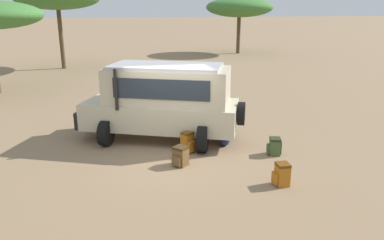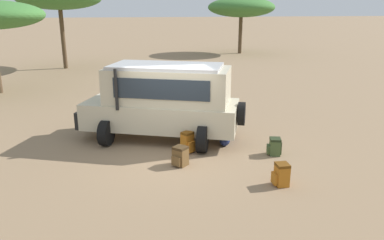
{
  "view_description": "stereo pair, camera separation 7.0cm",
  "coord_description": "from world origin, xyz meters",
  "px_view_note": "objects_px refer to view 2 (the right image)",
  "views": [
    {
      "loc": [
        -1.61,
        -10.14,
        4.15
      ],
      "look_at": [
        0.6,
        0.05,
        1.0
      ],
      "focal_mm": 35.0,
      "sensor_mm": 36.0,
      "label": 1
    },
    {
      "loc": [
        -1.54,
        -10.16,
        4.15
      ],
      "look_at": [
        0.6,
        0.05,
        1.0
      ],
      "focal_mm": 35.0,
      "sensor_mm": 36.0,
      "label": 2
    }
  ],
  "objects_px": {
    "backpack_outermost": "(188,143)",
    "duffel_bag_low_black_case": "(226,137)",
    "backpack_cluster_center": "(281,175)",
    "safari_vehicle": "(164,100)",
    "backpack_beside_front_wheel": "(180,156)",
    "acacia_tree_centre_back": "(241,7)",
    "backpack_near_rear_wheel": "(274,147)"
  },
  "relations": [
    {
      "from": "backpack_outermost",
      "to": "acacia_tree_centre_back",
      "type": "bearing_deg",
      "value": 67.72
    },
    {
      "from": "safari_vehicle",
      "to": "duffel_bag_low_black_case",
      "type": "relative_size",
      "value": 6.3
    },
    {
      "from": "backpack_beside_front_wheel",
      "to": "acacia_tree_centre_back",
      "type": "relative_size",
      "value": 0.09
    },
    {
      "from": "backpack_beside_front_wheel",
      "to": "acacia_tree_centre_back",
      "type": "bearing_deg",
      "value": 67.69
    },
    {
      "from": "backpack_cluster_center",
      "to": "backpack_outermost",
      "type": "distance_m",
      "value": 3.14
    },
    {
      "from": "backpack_outermost",
      "to": "duffel_bag_low_black_case",
      "type": "relative_size",
      "value": 0.74
    },
    {
      "from": "backpack_beside_front_wheel",
      "to": "backpack_outermost",
      "type": "bearing_deg",
      "value": 66.81
    },
    {
      "from": "safari_vehicle",
      "to": "backpack_near_rear_wheel",
      "type": "distance_m",
      "value": 3.75
    },
    {
      "from": "duffel_bag_low_black_case",
      "to": "acacia_tree_centre_back",
      "type": "distance_m",
      "value": 24.8
    },
    {
      "from": "backpack_beside_front_wheel",
      "to": "duffel_bag_low_black_case",
      "type": "bearing_deg",
      "value": 39.99
    },
    {
      "from": "duffel_bag_low_black_case",
      "to": "backpack_beside_front_wheel",
      "type": "bearing_deg",
      "value": -140.01
    },
    {
      "from": "backpack_outermost",
      "to": "backpack_near_rear_wheel",
      "type": "bearing_deg",
      "value": -16.0
    },
    {
      "from": "backpack_near_rear_wheel",
      "to": "duffel_bag_low_black_case",
      "type": "relative_size",
      "value": 0.59
    },
    {
      "from": "acacia_tree_centre_back",
      "to": "backpack_beside_front_wheel",
      "type": "bearing_deg",
      "value": -112.31
    },
    {
      "from": "safari_vehicle",
      "to": "backpack_beside_front_wheel",
      "type": "height_order",
      "value": "safari_vehicle"
    },
    {
      "from": "safari_vehicle",
      "to": "backpack_cluster_center",
      "type": "height_order",
      "value": "safari_vehicle"
    },
    {
      "from": "backpack_beside_front_wheel",
      "to": "backpack_cluster_center",
      "type": "bearing_deg",
      "value": -37.46
    },
    {
      "from": "backpack_beside_front_wheel",
      "to": "duffel_bag_low_black_case",
      "type": "xyz_separation_m",
      "value": [
        1.76,
        1.47,
        -0.1
      ]
    },
    {
      "from": "backpack_beside_front_wheel",
      "to": "backpack_cluster_center",
      "type": "relative_size",
      "value": 0.96
    },
    {
      "from": "backpack_cluster_center",
      "to": "backpack_near_rear_wheel",
      "type": "relative_size",
      "value": 1.1
    },
    {
      "from": "backpack_near_rear_wheel",
      "to": "duffel_bag_low_black_case",
      "type": "xyz_separation_m",
      "value": [
        -1.08,
        1.28,
        -0.08
      ]
    },
    {
      "from": "acacia_tree_centre_back",
      "to": "safari_vehicle",
      "type": "bearing_deg",
      "value": -114.57
    },
    {
      "from": "safari_vehicle",
      "to": "backpack_beside_front_wheel",
      "type": "distance_m",
      "value": 2.5
    },
    {
      "from": "backpack_cluster_center",
      "to": "duffel_bag_low_black_case",
      "type": "bearing_deg",
      "value": 97.77
    },
    {
      "from": "safari_vehicle",
      "to": "backpack_cluster_center",
      "type": "xyz_separation_m",
      "value": [
        2.29,
        -3.95,
        -1.02
      ]
    },
    {
      "from": "safari_vehicle",
      "to": "backpack_outermost",
      "type": "xyz_separation_m",
      "value": [
        0.49,
        -1.38,
        -0.99
      ]
    },
    {
      "from": "backpack_cluster_center",
      "to": "backpack_beside_front_wheel",
      "type": "bearing_deg",
      "value": 142.54
    },
    {
      "from": "safari_vehicle",
      "to": "backpack_near_rear_wheel",
      "type": "height_order",
      "value": "safari_vehicle"
    },
    {
      "from": "safari_vehicle",
      "to": "acacia_tree_centre_back",
      "type": "relative_size",
      "value": 0.89
    },
    {
      "from": "backpack_near_rear_wheel",
      "to": "backpack_outermost",
      "type": "xyz_separation_m",
      "value": [
        -2.45,
        0.7,
        0.06
      ]
    },
    {
      "from": "safari_vehicle",
      "to": "duffel_bag_low_black_case",
      "type": "xyz_separation_m",
      "value": [
        1.86,
        -0.81,
        -1.13
      ]
    },
    {
      "from": "backpack_outermost",
      "to": "duffel_bag_low_black_case",
      "type": "height_order",
      "value": "backpack_outermost"
    }
  ]
}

